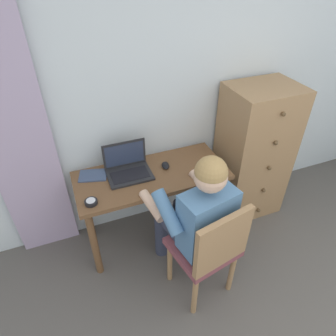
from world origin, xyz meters
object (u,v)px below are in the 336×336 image
object	(u,v)px
laptop	(128,168)
desk_clock	(91,202)
computer_mouse	(165,165)
coffee_mug	(212,170)
desk	(152,185)
dresser	(253,153)
chair	(209,249)
person_seated	(195,213)
notebook_pad	(93,175)

from	to	relation	value
laptop	desk_clock	distance (m)	0.41
computer_mouse	coffee_mug	world-z (taller)	coffee_mug
desk	dresser	size ratio (longest dim) A/B	0.95
desk	coffee_mug	distance (m)	0.50
chair	coffee_mug	bearing A→B (deg)	62.29
laptop	desk_clock	bearing A→B (deg)	-143.94
person_seated	coffee_mug	xyz separation A→B (m)	(0.29, 0.31, 0.07)
person_seated	coffee_mug	bearing A→B (deg)	47.00
desk	chair	world-z (taller)	chair
desk	laptop	world-z (taller)	laptop
person_seated	desk_clock	xyz separation A→B (m)	(-0.65, 0.33, 0.04)
notebook_pad	laptop	bearing A→B (deg)	2.49
chair	coffee_mug	world-z (taller)	chair
dresser	computer_mouse	bearing A→B (deg)	-179.92
chair	person_seated	distance (m)	0.26
laptop	dresser	bearing A→B (deg)	-1.74
laptop	desk	bearing A→B (deg)	-25.48
desk	notebook_pad	world-z (taller)	notebook_pad
dresser	desk_clock	world-z (taller)	dresser
dresser	notebook_pad	bearing A→B (deg)	176.12
person_seated	notebook_pad	xyz separation A→B (m)	(-0.58, 0.63, 0.03)
desk	person_seated	bearing A→B (deg)	-73.49
desk_clock	desk	bearing A→B (deg)	18.15
chair	computer_mouse	world-z (taller)	chair
chair	desk_clock	size ratio (longest dim) A/B	9.98
computer_mouse	desk_clock	bearing A→B (deg)	-150.08
dresser	notebook_pad	size ratio (longest dim) A/B	6.04
chair	coffee_mug	distance (m)	0.61
desk_clock	notebook_pad	xyz separation A→B (m)	(0.07, 0.30, -0.01)
dresser	computer_mouse	size ratio (longest dim) A/B	12.68
dresser	person_seated	bearing A→B (deg)	-147.74
computer_mouse	dresser	bearing A→B (deg)	11.93
person_seated	computer_mouse	bearing A→B (deg)	91.20
chair	desk	bearing A→B (deg)	104.75
desk	dresser	world-z (taller)	dresser
notebook_pad	coffee_mug	distance (m)	0.93
dresser	coffee_mug	world-z (taller)	dresser
person_seated	coffee_mug	size ratio (longest dim) A/B	10.14
desk	coffee_mug	xyz separation A→B (m)	(0.44, -0.18, 0.17)
desk	notebook_pad	bearing A→B (deg)	162.01
computer_mouse	laptop	bearing A→B (deg)	-175.03
laptop	computer_mouse	world-z (taller)	laptop
computer_mouse	coffee_mug	bearing A→B (deg)	-24.61
laptop	coffee_mug	xyz separation A→B (m)	(0.60, -0.26, -0.00)
dresser	computer_mouse	xyz separation A→B (m)	(-0.86, -0.00, 0.10)
chair	coffee_mug	xyz separation A→B (m)	(0.26, 0.49, 0.25)
desk	computer_mouse	bearing A→B (deg)	17.72
desk	person_seated	world-z (taller)	person_seated
desk_clock	notebook_pad	size ratio (longest dim) A/B	0.43
laptop	computer_mouse	bearing A→B (deg)	-6.89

